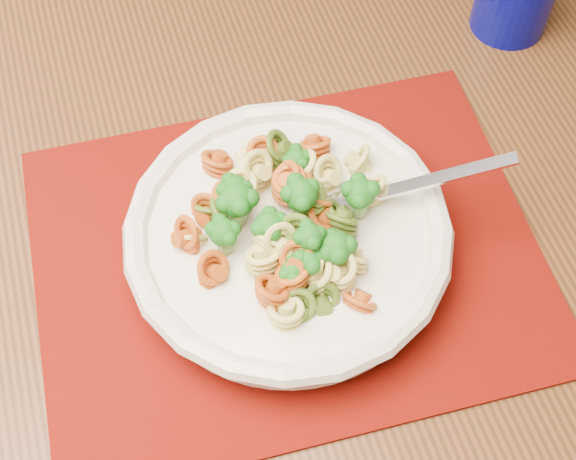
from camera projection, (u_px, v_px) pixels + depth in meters
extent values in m
cube|color=#5A3319|center=(290.00, 174.00, 0.74)|extent=(1.48, 0.96, 0.04)
cube|color=#620B04|center=(287.00, 255.00, 0.67)|extent=(0.43, 0.34, 0.00)
cylinder|color=silver|center=(288.00, 252.00, 0.66)|extent=(0.11, 0.11, 0.01)
cylinder|color=silver|center=(288.00, 240.00, 0.65)|extent=(0.24, 0.24, 0.03)
torus|color=silver|center=(288.00, 230.00, 0.63)|extent=(0.26, 0.26, 0.02)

